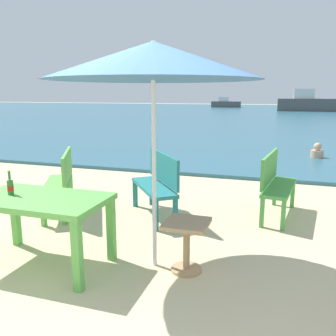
% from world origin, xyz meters
% --- Properties ---
extents(ground_plane, '(120.00, 120.00, 0.00)m').
position_xyz_m(ground_plane, '(0.00, 0.00, 0.00)').
color(ground_plane, beige).
extents(sea_water, '(120.00, 50.00, 0.08)m').
position_xyz_m(sea_water, '(0.00, 30.00, 0.04)').
color(sea_water, '#2D6075').
rests_on(sea_water, ground_plane).
extents(picnic_table_green, '(1.40, 0.80, 0.76)m').
position_xyz_m(picnic_table_green, '(-1.20, 0.49, 0.65)').
color(picnic_table_green, '#60B24C').
rests_on(picnic_table_green, ground_plane).
extents(beer_bottle_amber, '(0.07, 0.07, 0.26)m').
position_xyz_m(beer_bottle_amber, '(-1.54, 0.48, 0.85)').
color(beer_bottle_amber, '#2D662D').
rests_on(beer_bottle_amber, picnic_table_green).
extents(patio_umbrella, '(2.10, 2.10, 2.30)m').
position_xyz_m(patio_umbrella, '(-0.06, 0.85, 2.12)').
color(patio_umbrella, silver).
rests_on(patio_umbrella, ground_plane).
extents(side_table_wood, '(0.44, 0.44, 0.54)m').
position_xyz_m(side_table_wood, '(0.30, 0.83, 0.35)').
color(side_table_wood, tan).
rests_on(side_table_wood, ground_plane).
extents(bench_teal_center, '(1.02, 1.17, 0.95)m').
position_xyz_m(bench_teal_center, '(-0.55, 2.34, 0.54)').
color(bench_teal_center, '#237275').
rests_on(bench_teal_center, ground_plane).
extents(bench_green_left, '(0.51, 1.24, 0.95)m').
position_xyz_m(bench_green_left, '(1.11, 2.87, 0.54)').
color(bench_green_left, '#4C9E47').
rests_on(bench_green_left, ground_plane).
extents(bench_green_right, '(0.89, 1.23, 0.95)m').
position_xyz_m(bench_green_right, '(-1.99, 2.03, 0.54)').
color(bench_green_right, '#60B24C').
rests_on(bench_green_right, ground_plane).
extents(swimmer_person, '(0.34, 0.34, 0.41)m').
position_xyz_m(swimmer_person, '(2.13, 7.92, 0.24)').
color(swimmer_person, tan).
rests_on(swimmer_person, sea_water).
extents(boat_sailboat, '(5.93, 1.62, 2.16)m').
position_xyz_m(boat_sailboat, '(3.52, 35.40, 0.86)').
color(boat_sailboat, '#4C4C4C').
rests_on(boat_sailboat, sea_water).
extents(boat_fishing_trawler, '(3.60, 0.98, 1.31)m').
position_xyz_m(boat_fishing_trawler, '(-5.73, 42.66, 0.55)').
color(boat_fishing_trawler, '#4C4C4C').
rests_on(boat_fishing_trawler, sea_water).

